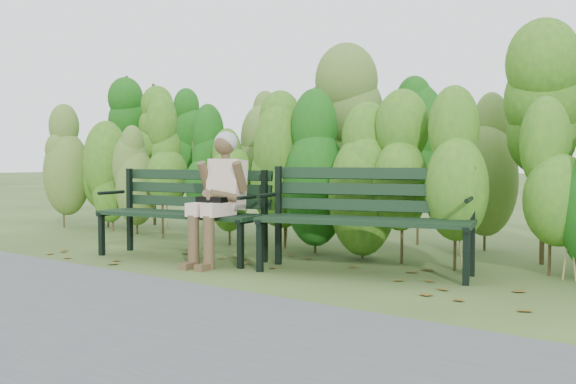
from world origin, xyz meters
The scene contains 7 objects.
ground centered at (0.00, 0.00, 0.00)m, with size 80.00×80.00×0.00m, color #36471F.
footpath centered at (0.00, -2.20, 0.01)m, with size 60.00×2.50×0.01m, color #474749.
hedge_band centered at (0.00, 1.86, 1.26)m, with size 11.04×1.67×2.42m.
leaf_litter centered at (0.69, -0.24, 0.00)m, with size 5.56×2.20×0.01m.
bench_left centered at (-1.24, 0.12, 0.57)m, with size 2.01×0.93×0.97m.
bench_right centered at (0.81, 0.53, 0.59)m, with size 2.12×1.22×1.01m.
seated_woman centered at (-0.64, 0.02, 0.78)m, with size 0.56×0.82×1.37m.
Camera 1 is at (4.15, -4.98, 1.10)m, focal length 42.00 mm.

